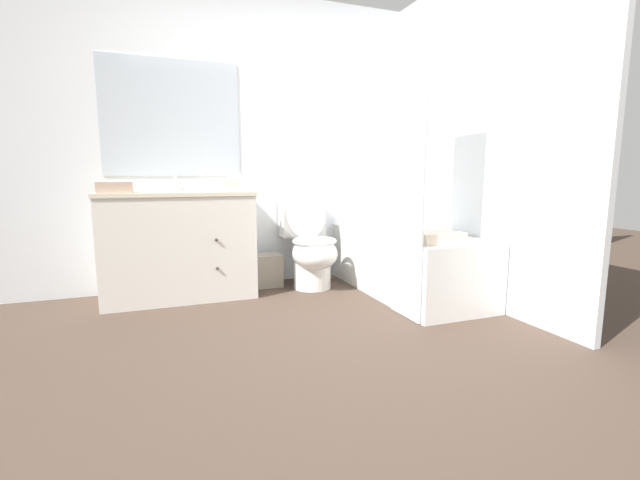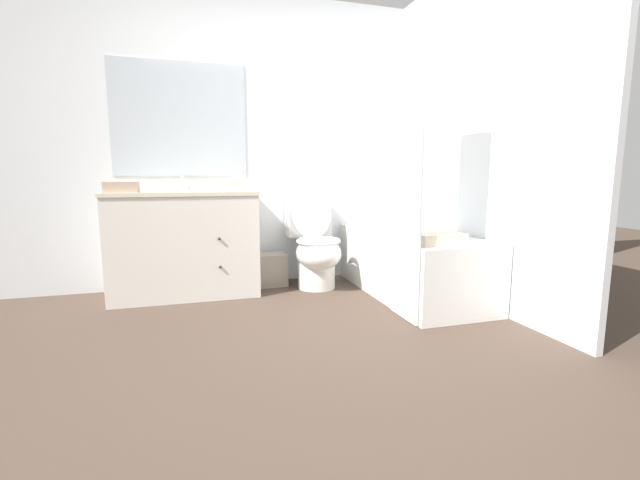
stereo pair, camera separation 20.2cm
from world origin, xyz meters
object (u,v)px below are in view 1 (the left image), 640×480
object	(u,v)px
vanity_cabinet	(179,244)
tissue_box	(231,185)
hand_towel_folded	(115,187)
wastebasket	(267,270)
toilet	(311,247)
sink_faucet	(176,186)
bathtub	(406,262)
bath_towel_folded	(437,237)
soap_dispenser	(237,182)

from	to	relation	value
vanity_cabinet	tissue_box	world-z (taller)	tissue_box
tissue_box	hand_towel_folded	world-z (taller)	tissue_box
wastebasket	hand_towel_folded	xyz separation A→B (m)	(-1.14, -0.25, 0.74)
toilet	wastebasket	distance (m)	0.44
sink_faucet	bathtub	xyz separation A→B (m)	(1.76, -0.68, -0.62)
toilet	tissue_box	size ratio (longest dim) A/B	5.70
bath_towel_folded	vanity_cabinet	bearing A→B (deg)	147.32
toilet	bathtub	xyz separation A→B (m)	(0.68, -0.43, -0.09)
sink_faucet	toilet	distance (m)	1.22
hand_towel_folded	tissue_box	bearing A→B (deg)	8.70
soap_dispenser	bath_towel_folded	distance (m)	1.64
bathtub	wastebasket	distance (m)	1.20
soap_dispenser	bathtub	bearing A→B (deg)	-22.40
wastebasket	bath_towel_folded	bearing A→B (deg)	-51.04
sink_faucet	soap_dispenser	size ratio (longest dim) A/B	0.88
sink_faucet	soap_dispenser	distance (m)	0.50
soap_dispenser	hand_towel_folded	size ratio (longest dim) A/B	0.70
toilet	bath_towel_folded	size ratio (longest dim) A/B	2.60
toilet	soap_dispenser	world-z (taller)	soap_dispenser
bath_towel_folded	sink_faucet	bearing A→B (deg)	143.27
vanity_cabinet	soap_dispenser	distance (m)	0.68
wastebasket	hand_towel_folded	world-z (taller)	hand_towel_folded
bath_towel_folded	bathtub	bearing A→B (deg)	78.94
soap_dispenser	bath_towel_folded	world-z (taller)	soap_dispenser
soap_dispenser	hand_towel_folded	distance (m)	0.91
bathtub	toilet	bearing A→B (deg)	147.69
vanity_cabinet	bath_towel_folded	bearing A→B (deg)	-32.68
bathtub	hand_towel_folded	bearing A→B (deg)	170.84
sink_faucet	hand_towel_folded	bearing A→B (deg)	-142.04
wastebasket	bath_towel_folded	world-z (taller)	bath_towel_folded
vanity_cabinet	bath_towel_folded	xyz separation A→B (m)	(1.65, -1.06, 0.11)
bathtub	soap_dispenser	xyz separation A→B (m)	(-1.29, 0.53, 0.66)
sink_faucet	tissue_box	distance (m)	0.46
toilet	hand_towel_folded	bearing A→B (deg)	-176.89
sink_faucet	soap_dispenser	bearing A→B (deg)	-17.40
vanity_cabinet	bath_towel_folded	world-z (taller)	vanity_cabinet
toilet	wastebasket	bearing A→B (deg)	155.15
bathtub	bath_towel_folded	world-z (taller)	bath_towel_folded
vanity_cabinet	bathtub	xyz separation A→B (m)	(1.76, -0.51, -0.17)
toilet	wastebasket	size ratio (longest dim) A/B	3.00
hand_towel_folded	bath_towel_folded	world-z (taller)	hand_towel_folded
vanity_cabinet	wastebasket	world-z (taller)	vanity_cabinet
wastebasket	sink_faucet	bearing A→B (deg)	173.53
bathtub	wastebasket	size ratio (longest dim) A/B	5.45
sink_faucet	wastebasket	size ratio (longest dim) A/B	0.50
toilet	soap_dispenser	bearing A→B (deg)	170.80
toilet	bath_towel_folded	distance (m)	1.16
soap_dispenser	sink_faucet	bearing A→B (deg)	162.60
sink_faucet	toilet	xyz separation A→B (m)	(1.08, -0.25, -0.53)
sink_faucet	bath_towel_folded	world-z (taller)	sink_faucet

